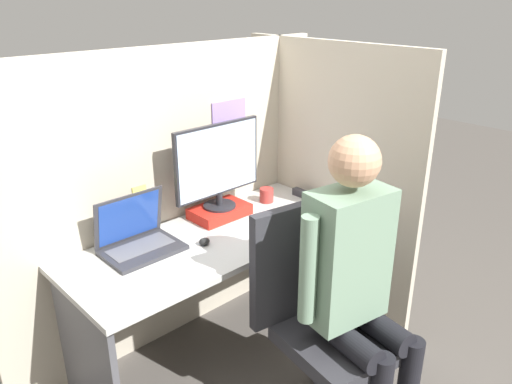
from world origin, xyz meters
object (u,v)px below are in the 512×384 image
person (356,273)px  office_chair (321,316)px  paper_box (220,211)px  coffee_mug (267,195)px  monitor (218,163)px  carrot_toy (266,231)px  stapler (303,194)px  laptop (138,240)px

person → office_chair: bearing=99.7°
paper_box → coffee_mug: 0.33m
monitor → carrot_toy: (0.03, -0.33, -0.29)m
person → stapler: bearing=54.0°
laptop → person: size_ratio=0.26×
monitor → stapler: size_ratio=3.69×
paper_box → stapler: (0.54, -0.13, -0.01)m
office_chair → paper_box: bearing=84.1°
monitor → carrot_toy: 0.44m
laptop → person: (0.47, -0.92, 0.03)m
laptop → stapler: 1.07m
paper_box → carrot_toy: bearing=-84.1°
paper_box → office_chair: office_chair is taller
paper_box → monitor: bearing=90.0°
monitor → carrot_toy: monitor is taller
carrot_toy → paper_box: bearing=95.9°
laptop → stapler: bearing=-5.7°
paper_box → monitor: (0.00, 0.00, 0.28)m
paper_box → office_chair: 0.84m
paper_box → office_chair: size_ratio=0.31×
office_chair → monitor: bearing=84.1°
stapler → carrot_toy: size_ratio=1.23×
stapler → coffee_mug: size_ratio=1.78×
monitor → coffee_mug: monitor is taller
stapler → paper_box: bearing=166.0°
laptop → person: 1.04m
monitor → laptop: bearing=-176.5°
person → coffee_mug: size_ratio=16.69×
monitor → stapler: monitor is taller
stapler → office_chair: 0.94m
paper_box → person: person is taller
office_chair → coffee_mug: size_ratio=12.38×
coffee_mug → stapler: bearing=-27.0°
carrot_toy → office_chair: size_ratio=0.12×
stapler → carrot_toy: (-0.50, -0.20, -0.00)m
paper_box → stapler: bearing=-14.0°
monitor → office_chair: bearing=-95.9°
stapler → office_chair: size_ratio=0.14×
monitor → stapler: (0.54, -0.14, -0.29)m
paper_box → stapler: paper_box is taller
coffee_mug → office_chair: bearing=-118.2°
stapler → carrot_toy: 0.54m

